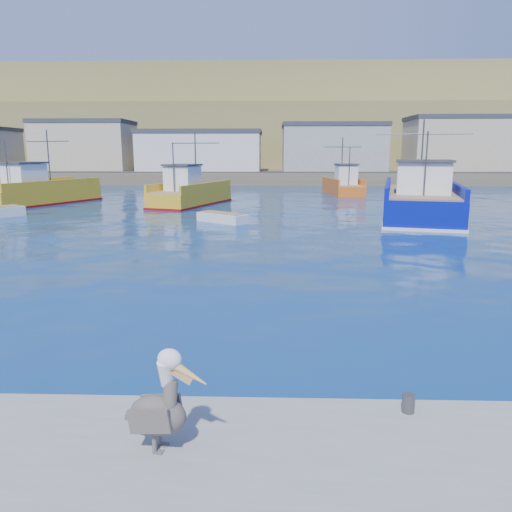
{
  "coord_description": "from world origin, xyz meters",
  "views": [
    {
      "loc": [
        0.82,
        -10.7,
        4.55
      ],
      "look_at": [
        0.36,
        3.86,
        1.49
      ],
      "focal_mm": 35.0,
      "sensor_mm": 36.0,
      "label": 1
    }
  ],
  "objects_px": {
    "trawler_blue": "(420,201)",
    "pelican": "(160,407)",
    "trawler_yellow_a": "(39,192)",
    "skiff_mid": "(222,218)",
    "boat_orange": "(344,185)",
    "trawler_yellow_b": "(190,194)"
  },
  "relations": [
    {
      "from": "trawler_yellow_a",
      "to": "skiff_mid",
      "type": "height_order",
      "value": "trawler_yellow_a"
    },
    {
      "from": "trawler_yellow_a",
      "to": "boat_orange",
      "type": "xyz_separation_m",
      "value": [
        28.16,
        11.18,
        -0.02
      ]
    },
    {
      "from": "skiff_mid",
      "to": "boat_orange",
      "type": "bearing_deg",
      "value": 63.59
    },
    {
      "from": "trawler_yellow_b",
      "to": "boat_orange",
      "type": "height_order",
      "value": "trawler_yellow_b"
    },
    {
      "from": "skiff_mid",
      "to": "pelican",
      "type": "relative_size",
      "value": 2.38
    },
    {
      "from": "trawler_yellow_a",
      "to": "trawler_yellow_b",
      "type": "relative_size",
      "value": 1.12
    },
    {
      "from": "trawler_blue",
      "to": "boat_orange",
      "type": "bearing_deg",
      "value": 97.51
    },
    {
      "from": "trawler_yellow_a",
      "to": "pelican",
      "type": "distance_m",
      "value": 41.62
    },
    {
      "from": "trawler_yellow_b",
      "to": "pelican",
      "type": "relative_size",
      "value": 6.92
    },
    {
      "from": "skiff_mid",
      "to": "trawler_yellow_b",
      "type": "bearing_deg",
      "value": 110.0
    },
    {
      "from": "trawler_blue",
      "to": "skiff_mid",
      "type": "distance_m",
      "value": 13.84
    },
    {
      "from": "trawler_blue",
      "to": "pelican",
      "type": "relative_size",
      "value": 9.65
    },
    {
      "from": "pelican",
      "to": "trawler_yellow_a",
      "type": "bearing_deg",
      "value": 117.02
    },
    {
      "from": "boat_orange",
      "to": "trawler_yellow_b",
      "type": "bearing_deg",
      "value": -141.91
    },
    {
      "from": "pelican",
      "to": "trawler_blue",
      "type": "bearing_deg",
      "value": 67.72
    },
    {
      "from": "skiff_mid",
      "to": "trawler_blue",
      "type": "bearing_deg",
      "value": 11.18
    },
    {
      "from": "trawler_yellow_b",
      "to": "trawler_blue",
      "type": "height_order",
      "value": "trawler_blue"
    },
    {
      "from": "trawler_blue",
      "to": "pelican",
      "type": "bearing_deg",
      "value": -112.28
    },
    {
      "from": "trawler_yellow_a",
      "to": "pelican",
      "type": "xyz_separation_m",
      "value": [
        18.91,
        -37.08,
        0.11
      ]
    },
    {
      "from": "trawler_blue",
      "to": "pelican",
      "type": "height_order",
      "value": "trawler_blue"
    },
    {
      "from": "trawler_yellow_a",
      "to": "boat_orange",
      "type": "distance_m",
      "value": 30.3
    },
    {
      "from": "boat_orange",
      "to": "pelican",
      "type": "relative_size",
      "value": 5.37
    }
  ]
}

